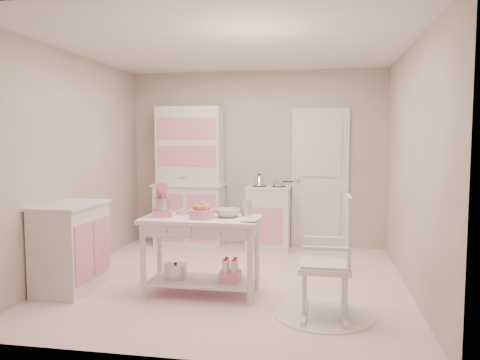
# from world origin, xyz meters

# --- Properties ---
(room_shell) EXTENTS (3.84, 3.84, 2.62)m
(room_shell) POSITION_xyz_m (0.00, 0.00, 1.65)
(room_shell) COLOR pink
(room_shell) RESTS_ON ground
(door) EXTENTS (0.82, 0.05, 2.04)m
(door) POSITION_xyz_m (0.95, 1.87, 1.02)
(door) COLOR silver
(door) RESTS_ON ground
(hutch) EXTENTS (1.06, 0.50, 2.08)m
(hutch) POSITION_xyz_m (-0.97, 1.66, 1.04)
(hutch) COLOR silver
(hutch) RESTS_ON ground
(stove) EXTENTS (0.62, 0.57, 0.92)m
(stove) POSITION_xyz_m (0.23, 1.61, 0.46)
(stove) COLOR silver
(stove) RESTS_ON ground
(base_cabinet) EXTENTS (0.54, 0.84, 0.92)m
(base_cabinet) POSITION_xyz_m (-1.63, -0.57, 0.46)
(base_cabinet) COLOR silver
(base_cabinet) RESTS_ON ground
(lace_rug) EXTENTS (0.92, 0.92, 0.01)m
(lace_rug) POSITION_xyz_m (1.02, -0.83, 0.01)
(lace_rug) COLOR white
(lace_rug) RESTS_ON ground
(rocking_chair) EXTENTS (0.49, 0.72, 1.10)m
(rocking_chair) POSITION_xyz_m (1.02, -0.83, 0.55)
(rocking_chair) COLOR silver
(rocking_chair) RESTS_ON ground
(work_table) EXTENTS (1.20, 0.60, 0.80)m
(work_table) POSITION_xyz_m (-0.23, -0.48, 0.40)
(work_table) COLOR silver
(work_table) RESTS_ON ground
(stand_mixer) EXTENTS (0.29, 0.34, 0.34)m
(stand_mixer) POSITION_xyz_m (-0.65, -0.46, 0.97)
(stand_mixer) COLOR pink
(stand_mixer) RESTS_ON work_table
(cookie_tray) EXTENTS (0.34, 0.24, 0.02)m
(cookie_tray) POSITION_xyz_m (-0.38, -0.30, 0.81)
(cookie_tray) COLOR silver
(cookie_tray) RESTS_ON work_table
(bread_basket) EXTENTS (0.25, 0.25, 0.09)m
(bread_basket) POSITION_xyz_m (-0.21, -0.53, 0.85)
(bread_basket) COLOR pink
(bread_basket) RESTS_ON work_table
(mixing_bowl) EXTENTS (0.26, 0.26, 0.08)m
(mixing_bowl) POSITION_xyz_m (0.03, -0.40, 0.84)
(mixing_bowl) COLOR silver
(mixing_bowl) RESTS_ON work_table
(metal_pitcher) EXTENTS (0.10, 0.10, 0.17)m
(metal_pitcher) POSITION_xyz_m (0.21, -0.32, 0.89)
(metal_pitcher) COLOR silver
(metal_pitcher) RESTS_ON work_table
(recipe_book) EXTENTS (0.18, 0.23, 0.02)m
(recipe_book) POSITION_xyz_m (0.22, -0.60, 0.81)
(recipe_book) COLOR silver
(recipe_book) RESTS_ON work_table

